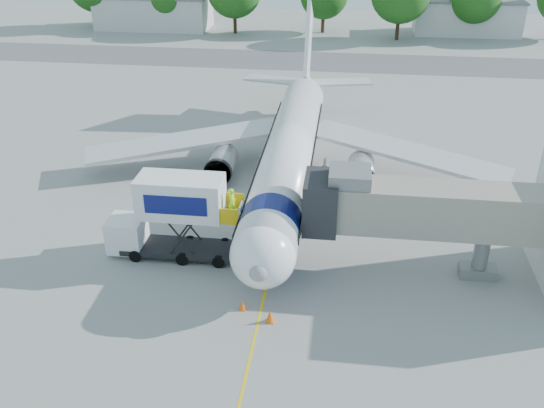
# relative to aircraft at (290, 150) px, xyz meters

# --- Properties ---
(ground) EXTENTS (160.00, 160.00, 0.00)m
(ground) POSITION_rel_aircraft_xyz_m (0.00, -4.12, -2.95)
(ground) COLOR #979795
(ground) RESTS_ON ground
(guidance_line) EXTENTS (0.15, 70.00, 0.01)m
(guidance_line) POSITION_rel_aircraft_xyz_m (0.00, -4.12, -2.94)
(guidance_line) COLOR yellow
(guidance_line) RESTS_ON ground
(taxiway_strip) EXTENTS (120.00, 10.00, 0.01)m
(taxiway_strip) POSITION_rel_aircraft_xyz_m (0.00, 37.88, -2.94)
(taxiway_strip) COLOR #59595B
(taxiway_strip) RESTS_ON ground
(aircraft) EXTENTS (34.17, 37.73, 11.35)m
(aircraft) POSITION_rel_aircraft_xyz_m (0.00, 0.00, 0.00)
(aircraft) COLOR white
(aircraft) RESTS_ON ground
(jet_bridge) EXTENTS (13.90, 3.20, 6.60)m
(jet_bridge) POSITION_rel_aircraft_xyz_m (7.99, -11.12, 1.39)
(jet_bridge) COLOR gray
(jet_bridge) RESTS_ON ground
(catering_hiloader) EXTENTS (8.50, 2.44, 5.50)m
(catering_hiloader) POSITION_rel_aircraft_xyz_m (-6.26, -11.12, -0.19)
(catering_hiloader) COLOR black
(catering_hiloader) RESTS_ON ground
(ground_tug) EXTENTS (3.46, 2.56, 1.24)m
(ground_tug) POSITION_rel_aircraft_xyz_m (2.55, -22.29, -2.30)
(ground_tug) COLOR white
(ground_tug) RESTS_ON ground
(safety_cone_a) EXTENTS (0.38, 0.38, 0.60)m
(safety_cone_a) POSITION_rel_aircraft_xyz_m (-1.03, -16.13, -2.66)
(safety_cone_a) COLOR #F55C0C
(safety_cone_a) RESTS_ON ground
(safety_cone_b) EXTENTS (0.47, 0.47, 0.75)m
(safety_cone_b) POSITION_rel_aircraft_xyz_m (0.63, -17.00, -2.59)
(safety_cone_b) COLOR #F55C0C
(safety_cone_b) RESTS_ON ground
(outbuilding_left) EXTENTS (18.40, 8.40, 5.30)m
(outbuilding_left) POSITION_rel_aircraft_xyz_m (-28.00, 55.88, -0.29)
(outbuilding_left) COLOR silver
(outbuilding_left) RESTS_ON ground
(outbuilding_right) EXTENTS (16.40, 7.40, 5.30)m
(outbuilding_right) POSITION_rel_aircraft_xyz_m (22.00, 57.88, -0.29)
(outbuilding_right) COLOR silver
(outbuilding_right) RESTS_ON ground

